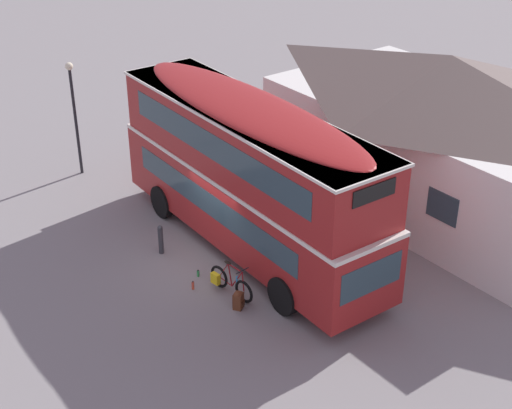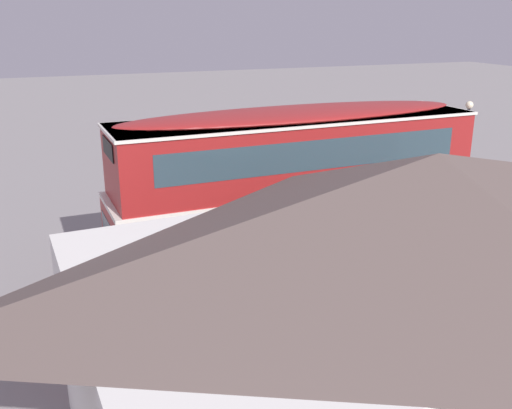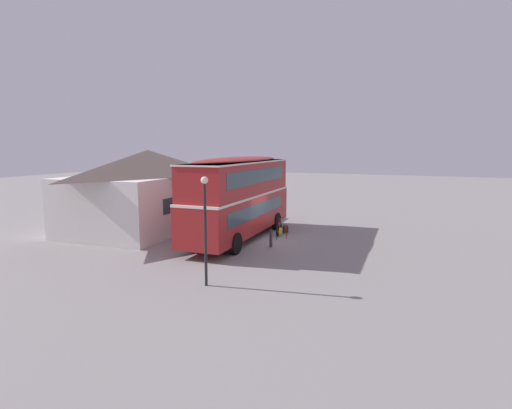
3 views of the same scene
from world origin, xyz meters
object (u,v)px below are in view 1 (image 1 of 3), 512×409
Objects in this scene: double_decker_bus at (249,171)px; water_bottle_green_metal at (198,273)px; street_lamp at (74,106)px; kerb_bollard at (161,239)px; water_bottle_red_squeeze at (193,285)px; touring_bicycle at (229,282)px; backpack_on_ground at (238,300)px.

double_decker_bus is 3.36m from water_bottle_green_metal.
double_decker_bus is at bearing 15.69° from street_lamp.
street_lamp is at bearing 178.36° from kerb_bollard.
double_decker_bus is 3.74m from water_bottle_red_squeeze.
double_decker_bus is 6.33× the size of touring_bicycle.
street_lamp is at bearing -177.71° from touring_bicycle.
water_bottle_red_squeeze reaches higher than water_bottle_green_metal.
street_lamp is 7.03m from kerb_bollard.
kerb_bollard is (-3.71, -0.41, 0.23)m from backpack_on_ground.
water_bottle_red_squeeze is at bearing -2.31° from street_lamp.
water_bottle_red_squeeze is (-1.49, -0.58, -0.15)m from backpack_on_ground.
double_decker_bus reaches higher than backpack_on_ground.
touring_bicycle is (1.76, -1.84, -2.27)m from double_decker_bus.
water_bottle_red_squeeze is (-0.77, -0.75, -0.25)m from touring_bicycle.
water_bottle_red_squeeze is at bearing -135.85° from touring_bicycle.
backpack_on_ground is at bearing -13.21° from touring_bicycle.
touring_bicycle is at bearing 44.15° from water_bottle_red_squeeze.
touring_bicycle reaches higher than backpack_on_ground.
street_lamp reaches higher than backpack_on_ground.
kerb_bollard reaches higher than water_bottle_red_squeeze.
touring_bicycle reaches higher than water_bottle_red_squeeze.
backpack_on_ground is at bearing 6.30° from kerb_bollard.
kerb_bollard is (-2.99, -0.58, 0.13)m from touring_bicycle.
water_bottle_green_metal is 8.81m from street_lamp.
water_bottle_red_squeeze is (0.99, -2.58, -2.52)m from double_decker_bus.
backpack_on_ground is 2.45× the size of water_bottle_green_metal.
backpack_on_ground reaches higher than water_bottle_red_squeeze.
backpack_on_ground is 1.98m from water_bottle_green_metal.
water_bottle_green_metal is 0.22× the size of kerb_bollard.
water_bottle_red_squeeze is 9.26m from street_lamp.
kerb_bollard is at bearing -173.70° from backpack_on_ground.
kerb_bollard is at bearing -116.98° from double_decker_bus.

